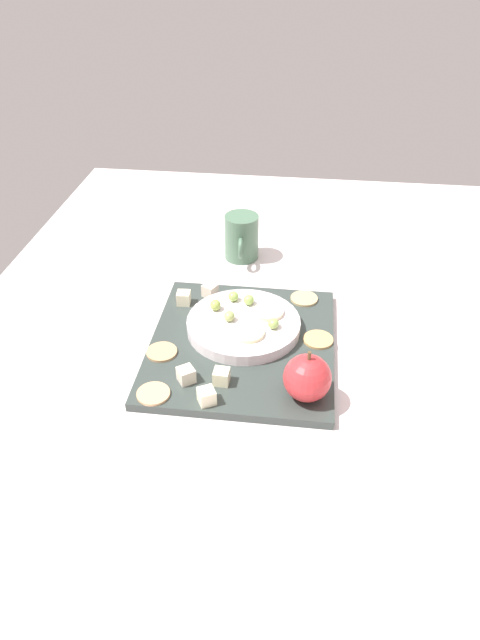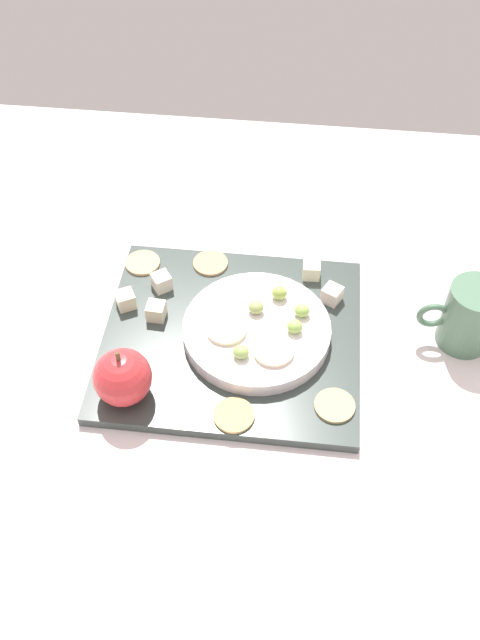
% 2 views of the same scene
% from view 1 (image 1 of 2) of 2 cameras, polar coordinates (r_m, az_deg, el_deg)
% --- Properties ---
extents(table, '(1.40, 1.01, 0.05)m').
position_cam_1_polar(table, '(0.94, 1.43, -3.34)').
color(table, silver).
rests_on(table, ground).
extents(platter, '(0.32, 0.29, 0.01)m').
position_cam_1_polar(platter, '(0.91, 0.20, -2.49)').
color(platter, '#363F3C').
rests_on(platter, table).
extents(serving_dish, '(0.18, 0.18, 0.02)m').
position_cam_1_polar(serving_dish, '(0.93, 0.36, -0.49)').
color(serving_dish, white).
rests_on(serving_dish, platter).
extents(apple_whole, '(0.07, 0.07, 0.07)m').
position_cam_1_polar(apple_whole, '(0.80, 6.74, -5.77)').
color(apple_whole, red).
rests_on(apple_whole, platter).
extents(apple_stem, '(0.01, 0.01, 0.01)m').
position_cam_1_polar(apple_stem, '(0.77, 6.94, -3.56)').
color(apple_stem, brown).
rests_on(apple_stem, apple_whole).
extents(cheese_cube_0, '(0.02, 0.02, 0.02)m').
position_cam_1_polar(cheese_cube_0, '(0.99, -5.65, 2.22)').
color(cheese_cube_0, '#F9F1C6').
rests_on(cheese_cube_0, platter).
extents(cheese_cube_1, '(0.03, 0.03, 0.02)m').
position_cam_1_polar(cheese_cube_1, '(0.83, -5.41, -5.48)').
color(cheese_cube_1, silver).
rests_on(cheese_cube_1, platter).
extents(cheese_cube_2, '(0.03, 0.03, 0.02)m').
position_cam_1_polar(cheese_cube_2, '(1.01, -3.01, 2.97)').
color(cheese_cube_2, '#F7E3CD').
rests_on(cheese_cube_2, platter).
extents(cheese_cube_3, '(0.03, 0.03, 0.02)m').
position_cam_1_polar(cheese_cube_3, '(0.80, -3.36, -7.61)').
color(cheese_cube_3, '#F6F1C7').
rests_on(cheese_cube_3, platter).
extents(cheese_cube_4, '(0.02, 0.02, 0.02)m').
position_cam_1_polar(cheese_cube_4, '(0.83, -1.87, -5.67)').
color(cheese_cube_4, '#F9F3C7').
rests_on(cheese_cube_4, platter).
extents(cracker_0, '(0.05, 0.05, 0.00)m').
position_cam_1_polar(cracker_0, '(1.01, 6.43, 2.14)').
color(cracker_0, tan).
rests_on(cracker_0, platter).
extents(cracker_1, '(0.05, 0.05, 0.00)m').
position_cam_1_polar(cracker_1, '(0.91, 7.82, -2.04)').
color(cracker_1, tan).
rests_on(cracker_1, platter).
extents(cracker_2, '(0.05, 0.05, 0.00)m').
position_cam_1_polar(cracker_2, '(0.89, -7.83, -3.18)').
color(cracker_2, tan).
rests_on(cracker_2, platter).
extents(cracker_3, '(0.05, 0.05, 0.00)m').
position_cam_1_polar(cracker_3, '(0.82, -8.66, -7.29)').
color(cracker_3, tan).
rests_on(cracker_3, platter).
extents(grape_0, '(0.02, 0.02, 0.02)m').
position_cam_1_polar(grape_0, '(0.96, -0.67, 2.38)').
color(grape_0, '#97BA58').
rests_on(grape_0, serving_dish).
extents(grape_1, '(0.02, 0.02, 0.02)m').
position_cam_1_polar(grape_1, '(0.94, -2.48, 1.50)').
color(grape_1, '#9BB44F').
rests_on(grape_1, serving_dish).
extents(grape_2, '(0.02, 0.02, 0.02)m').
position_cam_1_polar(grape_2, '(0.95, 0.89, 2.03)').
color(grape_2, '#96C05A').
rests_on(grape_2, serving_dish).
extents(grape_3, '(0.02, 0.02, 0.02)m').
position_cam_1_polar(grape_3, '(0.90, 3.33, -0.54)').
color(grape_3, '#99BA5D').
rests_on(grape_3, serving_dish).
extents(grape_4, '(0.02, 0.02, 0.02)m').
position_cam_1_polar(grape_4, '(0.91, -1.08, 0.38)').
color(grape_4, '#9DAF62').
rests_on(grape_4, serving_dish).
extents(apple_slice_0, '(0.05, 0.05, 0.01)m').
position_cam_1_polar(apple_slice_0, '(0.89, 0.86, -1.28)').
color(apple_slice_0, beige).
rests_on(apple_slice_0, serving_dish).
extents(apple_slice_1, '(0.05, 0.05, 0.01)m').
position_cam_1_polar(apple_slice_1, '(0.93, 2.87, 0.82)').
color(apple_slice_1, beige).
rests_on(apple_slice_1, serving_dish).
extents(cup, '(0.10, 0.07, 0.09)m').
position_cam_1_polar(cup, '(1.13, 0.15, 8.27)').
color(cup, '#4C6F56').
rests_on(cup, table).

